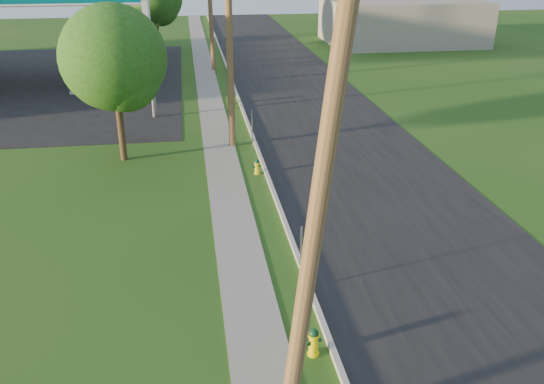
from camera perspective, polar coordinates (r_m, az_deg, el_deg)
The scene contains 18 objects.
road at distance 22.53m, azimuth 10.64°, elevation -0.54°, with size 8.00×120.00×0.02m, color black.
curb at distance 21.59m, azimuth 0.54°, elevation -1.03°, with size 0.15×120.00×0.15m, color #AAA79C.
sidewalk at distance 21.43m, azimuth -4.09°, elevation -1.46°, with size 1.50×120.00×0.03m, color gray.
utility_pole_near at distance 9.61m, azimuth 4.33°, elevation -2.94°, with size 1.40×0.32×9.48m.
utility_pole_mid at distance 26.76m, azimuth -4.24°, elevation 14.71°, with size 1.40×0.32×9.80m.
utility_pole_far at distance 44.62m, azimuth -6.15°, elevation 18.02°, with size 1.40×0.32×9.50m.
sign_post_near at distance 16.05m, azimuth 2.89°, elevation -6.66°, with size 0.05×0.04×2.00m, color gray.
sign_post_mid at distance 26.78m, azimuth -1.99°, elevation 6.06°, with size 0.05×0.04×2.00m, color gray.
sign_post_far at distance 38.53m, azimuth -4.12°, elevation 11.48°, with size 0.05×0.04×2.00m, color gray.
fuel_pump_ne at distance 40.84m, azimuth -18.33°, elevation 10.67°, with size 1.20×3.20×1.90m.
fuel_pump_se at distance 44.71m, azimuth -17.56°, elevation 11.81°, with size 1.20×3.20×1.90m.
price_pylon at distance 32.14m, azimuth -12.33°, elevation 16.61°, with size 0.34×2.04×6.85m.
distant_building at distance 58.56m, azimuth 12.72°, elevation 16.17°, with size 14.00×10.00×4.00m, color gray.
tree_verge at distance 25.69m, azimuth -15.21°, elevation 12.32°, with size 4.50×4.50×6.82m.
tree_lot at distance 51.77m, azimuth -11.42°, elevation 18.16°, with size 4.63×4.63×7.01m.
hydrant_near at distance 14.11m, azimuth 4.14°, elevation -14.59°, with size 0.40×0.35×0.76m.
hydrant_mid at distance 24.32m, azimuth -1.50°, elevation 2.54°, with size 0.34×0.31×0.67m.
hydrant_far at distance 35.24m, azimuth -4.13°, elevation 9.34°, with size 0.43×0.38×0.83m.
Camera 1 is at (-2.57, -9.37, 9.10)m, focal length 38.00 mm.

